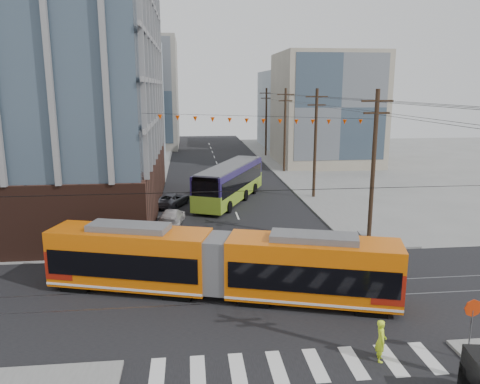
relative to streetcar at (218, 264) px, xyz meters
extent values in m
plane|color=slate|center=(2.70, -3.99, -1.82)|extent=(160.00, 160.00, 0.00)
cube|color=#8C99A5|center=(-14.30, 48.01, 7.18)|extent=(18.00, 16.00, 18.00)
cube|color=gray|center=(18.70, 44.01, 6.18)|extent=(14.00, 14.00, 16.00)
cube|color=gray|center=(-11.30, 68.01, 8.18)|extent=(16.00, 18.00, 20.00)
cube|color=#8C99A5|center=(20.70, 64.01, 5.18)|extent=(16.00, 16.00, 14.00)
cylinder|color=black|center=(11.20, 52.01, 3.68)|extent=(0.30, 0.30, 11.00)
imported|color=#AEB0B9|center=(-2.91, 8.17, -1.10)|extent=(3.10, 4.60, 1.43)
imported|color=#B5AFAE|center=(-2.96, 14.01, -1.17)|extent=(2.35, 4.64, 1.29)
imported|color=#50535E|center=(-3.12, 20.12, -1.17)|extent=(3.79, 5.13, 1.30)
imported|color=#D8FF26|center=(6.24, -6.93, -0.91)|extent=(0.58, 0.74, 1.81)
cube|color=slate|center=(11.00, 6.54, -1.46)|extent=(0.97, 3.66, 0.72)
camera|label=1|loc=(-1.45, -23.61, 9.26)|focal=35.00mm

